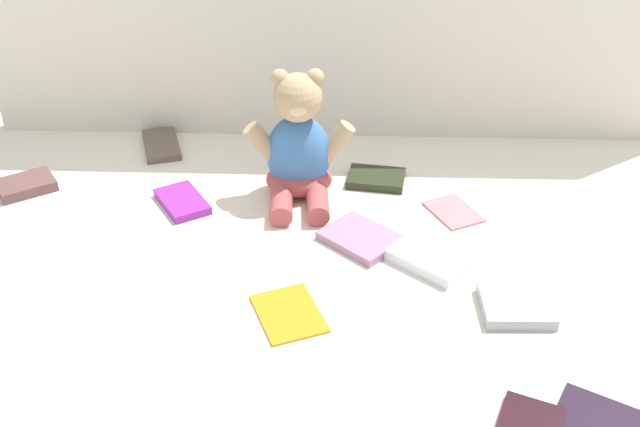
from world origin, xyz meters
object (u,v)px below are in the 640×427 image
object	(u,v)px
book_case_1	(516,306)
book_case_10	(361,238)
teddy_bear	(299,150)
book_case_4	(289,312)
book_case_3	(161,145)
book_case_5	(598,419)
book_case_2	(26,185)
book_case_9	(428,260)
book_case_7	(454,211)
book_case_11	(376,178)
book_case_6	(182,202)

from	to	relation	value
book_case_1	book_case_10	xyz separation A→B (m)	(-0.23, 0.17, -0.00)
teddy_bear	book_case_4	size ratio (longest dim) A/B	2.02
book_case_3	book_case_5	xyz separation A→B (m)	(0.69, -0.71, -0.00)
book_case_2	book_case_3	size ratio (longest dim) A/B	0.74
book_case_9	book_case_4	bearing A→B (deg)	-18.98
book_case_2	book_case_9	world-z (taller)	same
book_case_4	book_case_7	distance (m)	0.40
book_case_4	book_case_11	bearing A→B (deg)	-131.93
book_case_2	book_case_9	size ratio (longest dim) A/B	0.81
teddy_bear	book_case_2	bearing A→B (deg)	176.99
book_case_5	book_case_6	world-z (taller)	book_case_6
book_case_2	book_case_3	world-z (taller)	book_case_2
book_case_6	book_case_3	bearing A→B (deg)	-100.98
book_case_9	book_case_2	bearing A→B (deg)	-66.34
book_case_6	book_case_7	world-z (taller)	book_case_6
book_case_5	book_case_11	world-z (taller)	book_case_11
book_case_3	book_case_5	bearing A→B (deg)	116.89
book_case_4	book_case_5	world-z (taller)	book_case_5
book_case_3	teddy_bear	bearing A→B (deg)	132.45
book_case_1	book_case_4	world-z (taller)	book_case_1
book_case_1	book_case_4	distance (m)	0.33
book_case_10	book_case_3	bearing A→B (deg)	-86.64
book_case_2	book_case_7	xyz separation A→B (m)	(0.79, -0.05, -0.01)
book_case_10	book_case_2	bearing A→B (deg)	-61.45
book_case_1	book_case_11	distance (m)	0.42
book_case_5	book_case_9	bearing A→B (deg)	58.57
book_case_2	book_case_5	world-z (taller)	book_case_2
book_case_3	book_case_10	distance (m)	0.52
book_case_4	book_case_9	distance (m)	0.25
book_case_1	teddy_bear	bearing A→B (deg)	44.39
book_case_9	book_case_11	xyz separation A→B (m)	(-0.08, 0.26, -0.00)
book_case_5	book_case_7	world-z (taller)	same
teddy_bear	book_case_2	distance (m)	0.52
book_case_3	book_case_10	xyz separation A→B (m)	(0.41, -0.33, 0.00)
book_case_6	book_case_10	bearing A→B (deg)	129.55
book_case_5	book_case_7	size ratio (longest dim) A/B	0.99
teddy_bear	book_case_11	distance (m)	0.17
book_case_10	book_case_5	bearing A→B (deg)	79.22
book_case_9	teddy_bear	bearing A→B (deg)	-94.98
book_case_10	book_case_6	bearing A→B (deg)	-66.13
teddy_bear	book_case_3	bearing A→B (deg)	146.29
book_case_5	book_case_6	distance (m)	0.78
book_case_1	book_case_5	world-z (taller)	book_case_1
book_case_5	book_case_11	xyz separation A→B (m)	(-0.26, 0.58, 0.00)
book_case_3	book_case_1	bearing A→B (deg)	124.23
book_case_10	book_case_11	size ratio (longest dim) A/B	1.15
book_case_11	book_case_9	bearing A→B (deg)	24.61
book_case_3	book_case_7	xyz separation A→B (m)	(0.57, -0.23, -0.00)
book_case_7	book_case_9	world-z (taller)	book_case_9
teddy_bear	book_case_2	xyz separation A→B (m)	(-0.51, -0.01, -0.08)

